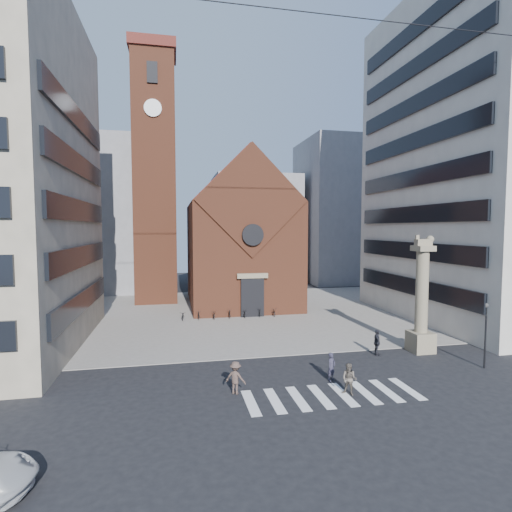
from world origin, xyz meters
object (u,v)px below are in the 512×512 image
at_px(lion_column, 422,306).
at_px(pedestrian_0, 331,367).
at_px(traffic_light, 486,334).
at_px(pedestrian_2, 377,342).
at_px(pedestrian_1, 349,379).
at_px(scooter_0, 183,316).

xyz_separation_m(lion_column, pedestrian_0, (-8.66, -3.95, -2.61)).
bearing_deg(traffic_light, pedestrian_2, 145.57).
height_order(pedestrian_1, scooter_0, pedestrian_1).
xyz_separation_m(traffic_light, pedestrian_2, (-5.60, 3.84, -1.34)).
bearing_deg(pedestrian_2, pedestrian_0, 139.55).
xyz_separation_m(pedestrian_1, scooter_0, (-8.56, 19.95, -0.41)).
xyz_separation_m(pedestrian_0, pedestrian_1, (0.15, -2.15, 0.02)).
bearing_deg(lion_column, scooter_0, 140.94).
bearing_deg(pedestrian_1, pedestrian_2, 95.07).
relative_size(pedestrian_2, scooter_0, 1.20).
height_order(traffic_light, pedestrian_1, traffic_light).
distance_m(pedestrian_1, pedestrian_2, 7.70).
distance_m(lion_column, scooter_0, 22.18).
bearing_deg(pedestrian_1, traffic_light, 55.91).
relative_size(traffic_light, pedestrian_1, 2.46).
height_order(lion_column, scooter_0, lion_column).
relative_size(traffic_light, scooter_0, 2.71).
height_order(pedestrian_0, pedestrian_2, pedestrian_2).
relative_size(pedestrian_0, scooter_0, 1.07).
bearing_deg(pedestrian_1, scooter_0, 157.84).
distance_m(pedestrian_0, pedestrian_1, 2.15).
height_order(lion_column, pedestrian_1, lion_column).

